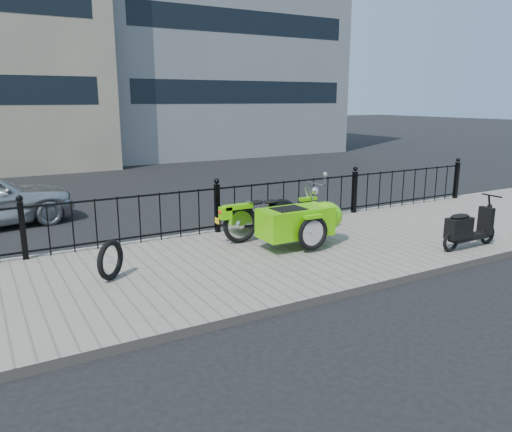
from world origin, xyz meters
TOP-DOWN VIEW (x-y plane):
  - ground at (0.00, 0.00)m, footprint 120.00×120.00m
  - sidewalk at (0.00, -0.50)m, footprint 30.00×3.80m
  - curb at (0.00, 1.44)m, footprint 30.00×0.10m
  - iron_fence at (0.00, 1.30)m, footprint 14.11×0.11m
  - building_grey at (7.00, 16.99)m, footprint 12.00×8.01m
  - motorcycle_sidecar at (0.91, -0.23)m, footprint 2.28×1.48m
  - scooter at (3.32, -1.90)m, footprint 1.35×0.39m
  - spare_tire at (-2.51, -0.36)m, footprint 0.50×0.46m

SIDE VIEW (x-z plane):
  - ground at x=0.00m, z-range 0.00..0.00m
  - sidewalk at x=0.00m, z-range 0.00..0.12m
  - curb at x=0.00m, z-range 0.00..0.12m
  - spare_tire at x=-2.51m, z-range 0.12..0.71m
  - scooter at x=3.32m, z-range 0.02..0.93m
  - iron_fence at x=0.00m, z-range 0.05..1.12m
  - motorcycle_sidecar at x=0.91m, z-range 0.10..1.09m
  - building_grey at x=7.00m, z-range 0.00..15.00m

